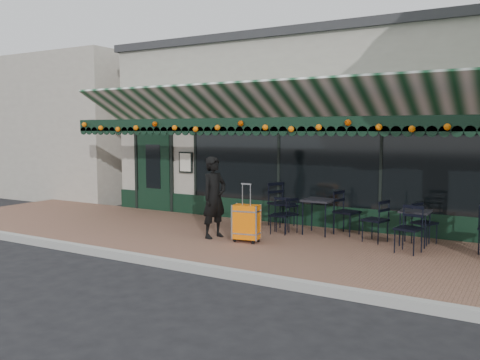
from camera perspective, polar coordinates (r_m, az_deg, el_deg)
The scene contains 16 objects.
ground at distance 8.33m, azimuth -1.61°, elevation -10.71°, with size 80.00×80.00×0.00m, color black.
sidewalk at distance 10.00m, azimuth 4.52°, elevation -7.49°, with size 18.00×4.00×0.15m, color brown.
curb at distance 8.24m, azimuth -1.92°, elevation -10.35°, with size 18.00×0.16×0.15m, color #9E9E99.
restaurant_building at distance 15.21m, azimuth 14.28°, elevation 5.19°, with size 12.00×9.60×4.50m.
neighbor_building_left at distance 22.70m, azimuth -19.09°, elevation 5.47°, with size 12.00×8.00×4.80m, color #ADA798.
woman at distance 10.33m, azimuth -2.91°, elevation -1.96°, with size 0.60×0.40×1.66m, color black.
suitcase at distance 9.98m, azimuth 0.72°, elevation -4.81°, with size 0.54×0.36×1.15m.
cafe_table_a at distance 10.23m, azimuth 19.08°, elevation -3.62°, with size 0.54×0.54×0.67m.
cafe_table_b at distance 10.82m, azimuth 8.82°, elevation -2.53°, with size 0.60×0.60×0.74m.
chair_a_left at distance 10.33m, azimuth 14.95°, elevation -4.40°, with size 0.43×0.43×0.85m, color black, non-canonical shape.
chair_a_right at distance 10.46m, azimuth 20.00°, elevation -4.60°, with size 0.40×0.40×0.80m, color black, non-canonical shape.
chair_a_front at distance 9.59m, azimuth 18.40°, elevation -5.26°, with size 0.43×0.43×0.86m, color black, non-canonical shape.
chair_b_left at distance 10.95m, azimuth 5.27°, elevation -3.89°, with size 0.39×0.39×0.77m, color black, non-canonical shape.
chair_b_right at distance 10.92m, azimuth 11.91°, elevation -3.60°, with size 0.47×0.47×0.93m, color black, non-canonical shape.
chair_b_front at distance 10.81m, azimuth 4.50°, elevation -4.01°, with size 0.39×0.39×0.77m, color black, non-canonical shape.
chair_solo at distance 11.69m, azimuth 4.68°, elevation -2.70°, with size 0.50×0.50×1.00m, color black, non-canonical shape.
Camera 1 is at (4.24, -6.77, 2.34)m, focal length 38.00 mm.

